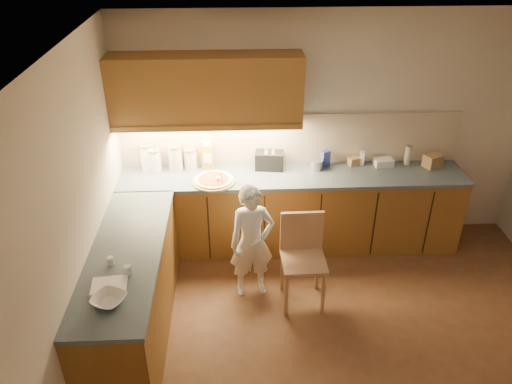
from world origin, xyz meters
TOP-DOWN VIEW (x-y plane):
  - room at (0.00, 0.00)m, footprint 4.54×4.50m
  - l_counter at (-0.92, 1.25)m, footprint 3.77×2.62m
  - backsplash at (-0.38, 1.99)m, footprint 3.75×0.02m
  - upper_cabinets at (-1.27, 1.82)m, footprint 1.95×0.36m
  - pizza_on_board at (-1.23, 1.57)m, footprint 0.46×0.46m
  - child at (-0.85, 0.90)m, footprint 0.49×0.37m
  - wooden_chair at (-0.37, 0.79)m, footprint 0.43×0.43m
  - mixing_bowl at (-1.95, -0.24)m, footprint 0.32×0.32m
  - canister_a at (-1.95, 1.88)m, footprint 0.16×0.16m
  - canister_b at (-1.87, 1.85)m, footprint 0.15×0.15m
  - canister_c at (-1.65, 1.86)m, footprint 0.16×0.16m
  - canister_d at (-1.49, 1.90)m, footprint 0.15×0.15m
  - oil_jug at (-1.30, 1.90)m, footprint 0.13×0.11m
  - toaster at (-0.62, 1.85)m, footprint 0.33×0.21m
  - steel_pot at (-0.11, 1.81)m, footprint 0.15×0.15m
  - blue_box at (0.01, 1.89)m, footprint 0.11×0.09m
  - card_box_a at (0.34, 1.90)m, footprint 0.15×0.13m
  - white_bottle at (0.42, 1.90)m, footprint 0.07×0.07m
  - flat_pack at (0.66, 1.87)m, footprint 0.22×0.16m
  - tall_jar at (0.93, 1.89)m, footprint 0.07×0.07m
  - card_box_b at (1.20, 1.82)m, footprint 0.23×0.21m
  - dough_cloth at (-1.99, -0.06)m, footprint 0.28×0.23m
  - spice_jar_a at (-2.03, 0.21)m, footprint 0.06×0.06m
  - spice_jar_b at (-1.87, 0.08)m, footprint 0.08×0.08m

SIDE VIEW (x-z plane):
  - l_counter at x=-0.92m, z-range 0.00..0.92m
  - wooden_chair at x=-0.37m, z-range 0.07..1.01m
  - child at x=-0.85m, z-range 0.00..1.22m
  - dough_cloth at x=-1.99m, z-range 0.92..0.94m
  - pizza_on_board at x=-1.23m, z-range 0.85..1.03m
  - mixing_bowl at x=-1.95m, z-range 0.92..0.98m
  - spice_jar_a at x=-2.03m, z-range 0.92..0.99m
  - spice_jar_b at x=-1.87m, z-range 0.92..1.00m
  - flat_pack at x=0.66m, z-range 0.92..1.00m
  - card_box_a at x=0.34m, z-range 0.92..1.01m
  - steel_pot at x=-0.11m, z-range 0.92..1.03m
  - card_box_b at x=1.20m, z-range 0.92..1.06m
  - white_bottle at x=0.42m, z-range 0.92..1.09m
  - blue_box at x=0.01m, z-range 0.92..1.10m
  - toaster at x=-0.62m, z-range 0.92..1.12m
  - tall_jar at x=0.93m, z-range 0.92..1.15m
  - canister_d at x=-1.49m, z-range 0.92..1.16m
  - canister_b at x=-1.87m, z-range 0.92..1.18m
  - canister_c at x=-1.65m, z-range 0.92..1.22m
  - oil_jug at x=-1.30m, z-range 0.91..1.24m
  - canister_a at x=-1.95m, z-range 0.92..1.23m
  - backsplash at x=-0.38m, z-range 0.92..1.50m
  - room at x=0.00m, z-range 0.37..2.99m
  - upper_cabinets at x=-1.27m, z-range 1.48..2.21m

